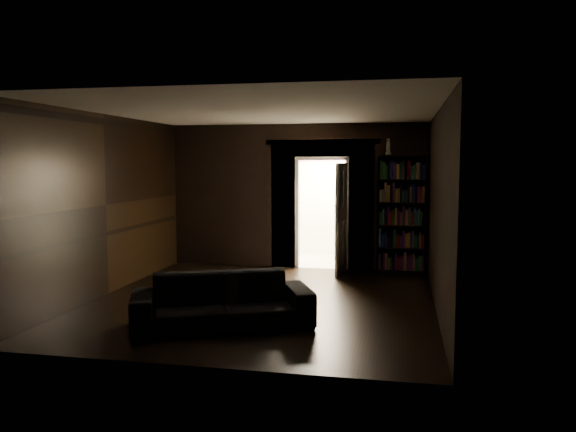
{
  "coord_description": "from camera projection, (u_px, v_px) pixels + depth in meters",
  "views": [
    {
      "loc": [
        1.99,
        -7.96,
        2.05
      ],
      "look_at": [
        0.21,
        0.9,
        1.19
      ],
      "focal_mm": 35.0,
      "sensor_mm": 36.0,
      "label": 1
    }
  ],
  "objects": [
    {
      "name": "sofa",
      "position": [
        222.0,
        293.0,
        7.03
      ],
      "size": [
        2.43,
        1.78,
        0.86
      ],
      "primitive_type": "imported",
      "rotation": [
        0.0,
        0.0,
        0.41
      ],
      "color": "black",
      "rests_on": "ground"
    },
    {
      "name": "figurine",
      "position": [
        388.0,
        147.0,
        10.28
      ],
      "size": [
        0.11,
        0.11,
        0.3
      ],
      "primitive_type": "cube",
      "rotation": [
        0.0,
        0.0,
        -0.15
      ],
      "color": "white",
      "rests_on": "bookshelf"
    },
    {
      "name": "refrigerator",
      "position": [
        353.0,
        220.0,
        12.09
      ],
      "size": [
        0.89,
        0.85,
        1.65
      ],
      "primitive_type": "cube",
      "rotation": [
        0.0,
        0.0,
        0.27
      ],
      "color": "white",
      "rests_on": "ground"
    },
    {
      "name": "ground",
      "position": [
        263.0,
        301.0,
        8.35
      ],
      "size": [
        5.5,
        5.5,
        0.0
      ],
      "primitive_type": "plane",
      "color": "black",
      "rests_on": "ground"
    },
    {
      "name": "bottles",
      "position": [
        350.0,
        176.0,
        12.04
      ],
      "size": [
        0.58,
        0.24,
        0.24
      ],
      "primitive_type": "cube",
      "rotation": [
        0.0,
        0.0,
        0.3
      ],
      "color": "black",
      "rests_on": "refrigerator"
    },
    {
      "name": "room_walls",
      "position": [
        277.0,
        185.0,
        9.24
      ],
      "size": [
        5.02,
        5.61,
        2.84
      ],
      "color": "black",
      "rests_on": "ground"
    },
    {
      "name": "door",
      "position": [
        341.0,
        219.0,
        10.33
      ],
      "size": [
        0.14,
        0.85,
        2.05
      ],
      "primitive_type": "cube",
      "rotation": [
        0.0,
        0.0,
        1.47
      ],
      "color": "white",
      "rests_on": "ground"
    },
    {
      "name": "kitchen_alcove",
      "position": [
        329.0,
        202.0,
        11.92
      ],
      "size": [
        2.2,
        1.8,
        2.6
      ],
      "color": "#AFA698",
      "rests_on": "ground"
    },
    {
      "name": "bookshelf",
      "position": [
        401.0,
        215.0,
        10.35
      ],
      "size": [
        0.95,
        0.62,
        2.2
      ],
      "primitive_type": "cube",
      "rotation": [
        0.0,
        0.0,
        -0.37
      ],
      "color": "black",
      "rests_on": "ground"
    }
  ]
}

